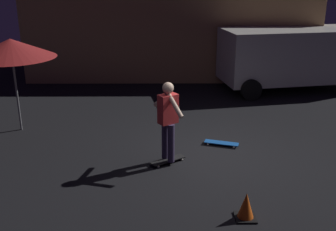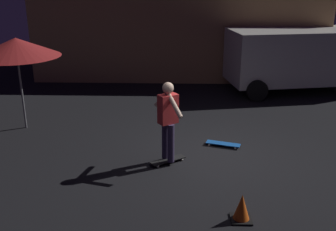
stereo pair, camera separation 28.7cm
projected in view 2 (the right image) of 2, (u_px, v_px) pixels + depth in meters
The scene contains 8 objects.
ground_plane at pixel (212, 156), 8.72m from camera, with size 28.00×28.00×0.00m, color black.
low_building at pixel (179, 34), 15.80m from camera, with size 10.49×3.96×2.94m.
parked_van at pixel (299, 56), 13.26m from camera, with size 4.87×2.91×2.03m.
patio_umbrella at pixel (16, 47), 9.63m from camera, with size 2.10×2.10×2.30m.
skateboard_ridden at pixel (168, 160), 8.40m from camera, with size 0.76×0.60×0.07m.
skateboard_spare at pixel (223, 144), 9.20m from camera, with size 0.80×0.42×0.07m.
skater at pixel (168, 116), 8.07m from camera, with size 0.63×0.86×1.67m.
traffic_cone at pixel (242, 208), 6.40m from camera, with size 0.34×0.34×0.46m.
Camera 2 is at (-0.70, -7.95, 3.76)m, focal length 42.89 mm.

